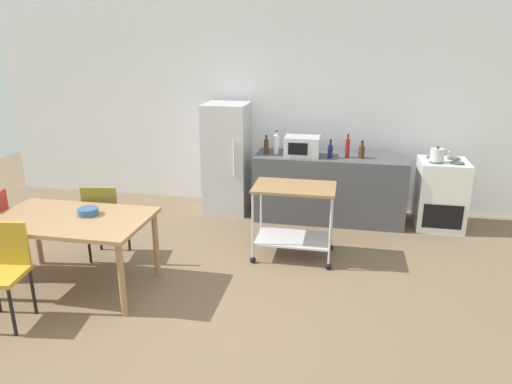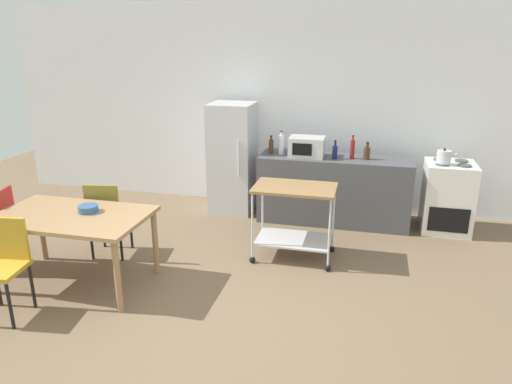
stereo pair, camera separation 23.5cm
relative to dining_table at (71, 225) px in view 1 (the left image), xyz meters
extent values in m
plane|color=brown|center=(1.48, -0.23, -0.67)|extent=(12.00, 12.00, 0.00)
cube|color=white|center=(1.48, 2.97, 0.78)|extent=(8.40, 0.12, 2.90)
cube|color=#4C4C51|center=(2.38, 2.37, -0.22)|extent=(2.00, 0.64, 0.90)
cube|color=#A37A51|center=(0.00, 0.00, 0.06)|extent=(1.50, 0.90, 0.04)
cylinder|color=#A37A51|center=(0.69, -0.39, -0.32)|extent=(0.06, 0.06, 0.71)
cylinder|color=#A37A51|center=(-0.69, 0.39, -0.32)|extent=(0.06, 0.06, 0.71)
cylinder|color=#A37A51|center=(0.69, 0.39, -0.32)|extent=(0.06, 0.06, 0.71)
cylinder|color=black|center=(-0.94, 0.29, -0.45)|extent=(0.03, 0.03, 0.45)
cube|color=gold|center=(-0.29, -0.53, 0.02)|extent=(0.38, 0.08, 0.40)
cylinder|color=black|center=(-0.08, -0.86, -0.45)|extent=(0.03, 0.03, 0.45)
cylinder|color=black|center=(-0.12, -0.52, -0.45)|extent=(0.03, 0.03, 0.45)
cube|color=olive|center=(-0.02, 0.71, -0.20)|extent=(0.46, 0.46, 0.04)
cube|color=olive|center=(0.01, 0.53, 0.02)|extent=(0.38, 0.09, 0.40)
cylinder|color=black|center=(0.12, 0.90, -0.45)|extent=(0.03, 0.03, 0.45)
cylinder|color=black|center=(-0.21, 0.85, -0.45)|extent=(0.03, 0.03, 0.45)
cylinder|color=black|center=(0.18, 0.57, -0.45)|extent=(0.03, 0.03, 0.45)
cylinder|color=black|center=(-0.16, 0.51, -0.45)|extent=(0.03, 0.03, 0.45)
cube|color=white|center=(3.83, 2.39, -0.22)|extent=(0.60, 0.60, 0.90)
cube|color=black|center=(3.83, 2.09, -0.42)|extent=(0.48, 0.01, 0.32)
cylinder|color=#47474C|center=(3.70, 2.27, 0.24)|extent=(0.16, 0.16, 0.02)
cylinder|color=#47474C|center=(3.96, 2.27, 0.24)|extent=(0.16, 0.16, 0.02)
cylinder|color=#47474C|center=(3.70, 2.51, 0.24)|extent=(0.16, 0.16, 0.02)
cylinder|color=#47474C|center=(3.96, 2.51, 0.24)|extent=(0.16, 0.16, 0.02)
cube|color=silver|center=(0.93, 2.47, 0.10)|extent=(0.60, 0.60, 1.55)
cylinder|color=silver|center=(1.11, 2.16, 0.18)|extent=(0.02, 0.02, 0.50)
cube|color=olive|center=(2.04, 1.11, 0.16)|extent=(0.90, 0.56, 0.03)
cube|color=silver|center=(2.04, 1.11, -0.45)|extent=(0.83, 0.52, 0.02)
cylinder|color=silver|center=(1.62, 0.86, -0.22)|extent=(0.02, 0.02, 0.76)
sphere|color=black|center=(1.62, 0.86, -0.64)|extent=(0.07, 0.07, 0.07)
cylinder|color=silver|center=(2.46, 0.86, -0.22)|extent=(0.02, 0.02, 0.76)
sphere|color=black|center=(2.46, 0.86, -0.64)|extent=(0.07, 0.07, 0.07)
cylinder|color=silver|center=(1.62, 1.36, -0.22)|extent=(0.02, 0.02, 0.76)
sphere|color=black|center=(1.62, 1.36, -0.64)|extent=(0.07, 0.07, 0.07)
cylinder|color=silver|center=(2.46, 1.36, -0.22)|extent=(0.02, 0.02, 0.76)
sphere|color=black|center=(2.46, 1.36, -0.64)|extent=(0.07, 0.07, 0.07)
cylinder|color=#4C2D19|center=(1.51, 2.36, 0.32)|extent=(0.07, 0.07, 0.19)
cylinder|color=#4C2D19|center=(1.51, 2.36, 0.44)|extent=(0.03, 0.03, 0.05)
cylinder|color=black|center=(1.51, 2.36, 0.47)|extent=(0.03, 0.03, 0.01)
cylinder|color=silver|center=(1.65, 2.37, 0.36)|extent=(0.08, 0.08, 0.26)
cylinder|color=silver|center=(1.65, 2.37, 0.51)|extent=(0.03, 0.03, 0.05)
cylinder|color=black|center=(1.65, 2.37, 0.54)|extent=(0.04, 0.04, 0.01)
cube|color=silver|center=(2.00, 2.32, 0.36)|extent=(0.46, 0.34, 0.26)
cube|color=black|center=(1.96, 2.15, 0.36)|extent=(0.25, 0.01, 0.16)
cylinder|color=navy|center=(2.37, 2.28, 0.31)|extent=(0.06, 0.06, 0.17)
cylinder|color=navy|center=(2.37, 2.28, 0.43)|extent=(0.03, 0.03, 0.06)
cylinder|color=black|center=(2.37, 2.28, 0.47)|extent=(0.03, 0.03, 0.01)
cylinder|color=maroon|center=(2.59, 2.34, 0.35)|extent=(0.06, 0.06, 0.24)
cylinder|color=maroon|center=(2.59, 2.34, 0.50)|extent=(0.03, 0.03, 0.06)
cylinder|color=black|center=(2.59, 2.34, 0.53)|extent=(0.03, 0.03, 0.01)
cylinder|color=#4C2D19|center=(2.78, 2.35, 0.31)|extent=(0.08, 0.08, 0.16)
cylinder|color=#4C2D19|center=(2.78, 2.35, 0.42)|extent=(0.04, 0.04, 0.06)
cylinder|color=black|center=(2.78, 2.35, 0.45)|extent=(0.04, 0.04, 0.01)
cylinder|color=#33598C|center=(0.13, 0.10, 0.11)|extent=(0.20, 0.20, 0.07)
cylinder|color=silver|center=(3.71, 2.29, 0.33)|extent=(0.17, 0.17, 0.16)
sphere|color=black|center=(3.71, 2.29, 0.42)|extent=(0.03, 0.03, 0.03)
cylinder|color=silver|center=(3.82, 2.29, 0.35)|extent=(0.08, 0.02, 0.07)
camera|label=1|loc=(2.58, -3.82, 1.73)|focal=33.04mm
camera|label=2|loc=(2.81, -3.77, 1.73)|focal=33.04mm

